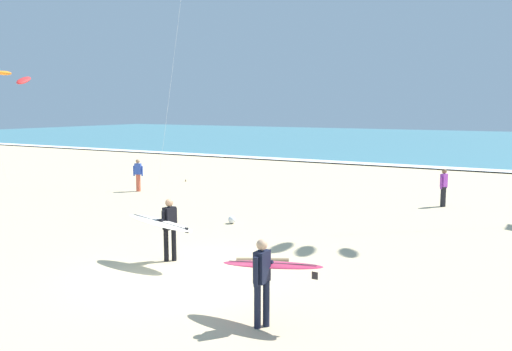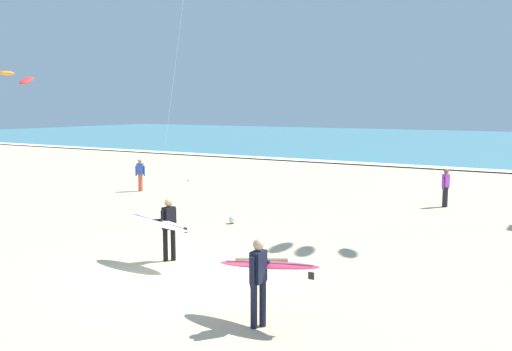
{
  "view_description": "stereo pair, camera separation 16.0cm",
  "coord_description": "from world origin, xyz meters",
  "px_view_note": "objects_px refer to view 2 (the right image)",
  "views": [
    {
      "loc": [
        7.96,
        -10.13,
        4.14
      ],
      "look_at": [
        -0.11,
        4.02,
        2.01
      ],
      "focal_mm": 37.01,
      "sensor_mm": 36.0,
      "label": 1
    },
    {
      "loc": [
        8.09,
        -10.05,
        4.14
      ],
      "look_at": [
        -0.11,
        4.02,
        2.01
      ],
      "focal_mm": 37.01,
      "sensor_mm": 36.0,
      "label": 2
    }
  ],
  "objects_px": {
    "kite_arc_amber_high": "(7,78)",
    "surfer_trailing": "(263,271)",
    "beach_ball": "(233,220)",
    "bystander_blue_top": "(140,175)",
    "bystander_purple_top": "(446,188)",
    "surfer_lead": "(164,224)",
    "driftwood_log": "(262,260)"
  },
  "relations": [
    {
      "from": "bystander_blue_top",
      "to": "bystander_purple_top",
      "type": "relative_size",
      "value": 1.0
    },
    {
      "from": "surfer_trailing",
      "to": "bystander_blue_top",
      "type": "xyz_separation_m",
      "value": [
        -13.15,
        10.97,
        -0.23
      ]
    },
    {
      "from": "surfer_trailing",
      "to": "kite_arc_amber_high",
      "type": "bearing_deg",
      "value": 157.32
    },
    {
      "from": "surfer_lead",
      "to": "kite_arc_amber_high",
      "type": "xyz_separation_m",
      "value": [
        -14.17,
        5.5,
        4.45
      ]
    },
    {
      "from": "beach_ball",
      "to": "driftwood_log",
      "type": "xyz_separation_m",
      "value": [
        3.28,
        -3.66,
        -0.07
      ]
    },
    {
      "from": "surfer_trailing",
      "to": "surfer_lead",
      "type": "bearing_deg",
      "value": 152.7
    },
    {
      "from": "bystander_purple_top",
      "to": "beach_ball",
      "type": "bearing_deg",
      "value": -129.84
    },
    {
      "from": "beach_ball",
      "to": "driftwood_log",
      "type": "bearing_deg",
      "value": -48.16
    },
    {
      "from": "surfer_trailing",
      "to": "bystander_purple_top",
      "type": "relative_size",
      "value": 1.37
    },
    {
      "from": "kite_arc_amber_high",
      "to": "bystander_blue_top",
      "type": "relative_size",
      "value": 3.67
    },
    {
      "from": "surfer_lead",
      "to": "driftwood_log",
      "type": "height_order",
      "value": "surfer_lead"
    },
    {
      "from": "surfer_lead",
      "to": "bystander_purple_top",
      "type": "bearing_deg",
      "value": 67.65
    },
    {
      "from": "kite_arc_amber_high",
      "to": "beach_ball",
      "type": "distance_m",
      "value": 14.23
    },
    {
      "from": "surfer_trailing",
      "to": "bystander_purple_top",
      "type": "height_order",
      "value": "surfer_trailing"
    },
    {
      "from": "bystander_blue_top",
      "to": "bystander_purple_top",
      "type": "bearing_deg",
      "value": 13.21
    },
    {
      "from": "driftwood_log",
      "to": "bystander_blue_top",
      "type": "bearing_deg",
      "value": 146.05
    },
    {
      "from": "surfer_lead",
      "to": "bystander_blue_top",
      "type": "xyz_separation_m",
      "value": [
        -8.89,
        8.76,
        -0.24
      ]
    },
    {
      "from": "bystander_blue_top",
      "to": "beach_ball",
      "type": "height_order",
      "value": "bystander_blue_top"
    },
    {
      "from": "surfer_lead",
      "to": "beach_ball",
      "type": "bearing_deg",
      "value": 101.45
    },
    {
      "from": "bystander_purple_top",
      "to": "surfer_trailing",
      "type": "bearing_deg",
      "value": -92.72
    },
    {
      "from": "kite_arc_amber_high",
      "to": "bystander_blue_top",
      "type": "xyz_separation_m",
      "value": [
        5.28,
        3.26,
        -4.68
      ]
    },
    {
      "from": "kite_arc_amber_high",
      "to": "bystander_blue_top",
      "type": "height_order",
      "value": "kite_arc_amber_high"
    },
    {
      "from": "bystander_blue_top",
      "to": "bystander_purple_top",
      "type": "height_order",
      "value": "same"
    },
    {
      "from": "kite_arc_amber_high",
      "to": "driftwood_log",
      "type": "bearing_deg",
      "value": -14.51
    },
    {
      "from": "bystander_purple_top",
      "to": "beach_ball",
      "type": "relative_size",
      "value": 5.68
    },
    {
      "from": "surfer_lead",
      "to": "bystander_blue_top",
      "type": "distance_m",
      "value": 12.49
    },
    {
      "from": "surfer_trailing",
      "to": "bystander_blue_top",
      "type": "height_order",
      "value": "surfer_trailing"
    },
    {
      "from": "surfer_trailing",
      "to": "driftwood_log",
      "type": "distance_m",
      "value": 4.09
    },
    {
      "from": "kite_arc_amber_high",
      "to": "surfer_trailing",
      "type": "bearing_deg",
      "value": -22.68
    },
    {
      "from": "surfer_trailing",
      "to": "bystander_blue_top",
      "type": "relative_size",
      "value": 1.37
    },
    {
      "from": "kite_arc_amber_high",
      "to": "driftwood_log",
      "type": "relative_size",
      "value": 4.17
    },
    {
      "from": "surfer_lead",
      "to": "surfer_trailing",
      "type": "xyz_separation_m",
      "value": [
        4.27,
        -2.2,
        -0.01
      ]
    }
  ]
}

